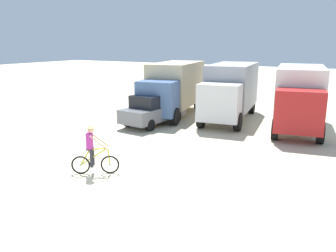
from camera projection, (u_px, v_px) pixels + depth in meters
name	position (u px, v px, depth m)	size (l,w,h in m)	color
ground_plane	(116.00, 187.00, 11.44)	(120.00, 120.00, 0.00)	beige
box_truck_tan_camper	(174.00, 86.00, 22.36)	(3.43, 7.04, 3.35)	#CCB78E
box_truck_grey_hauler	(230.00, 89.00, 21.04)	(3.26, 7.01, 3.35)	#9E9EA3
box_truck_white_box	(300.00, 95.00, 18.76)	(3.44, 7.04, 3.35)	white
sedan_parked	(153.00, 110.00, 19.89)	(2.15, 4.35, 1.76)	slate
cyclist_orange_shirt	(93.00, 151.00, 12.41)	(1.50, 0.97, 1.82)	black
supply_crate	(152.00, 122.00, 19.65)	(0.56, 0.52, 0.45)	olive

